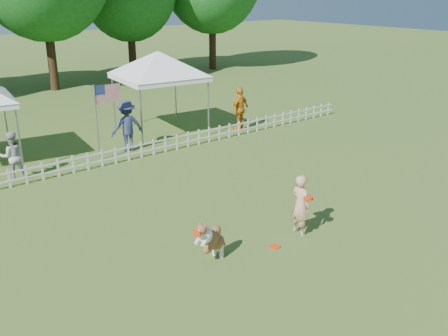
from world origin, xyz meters
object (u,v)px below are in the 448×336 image
object	(u,v)px
flag_pole	(97,123)
spectator_a	(13,156)
dog	(212,239)
spectator_c	(240,109)
frisbee_on_turf	(275,247)
spectator_b	(127,126)
canopy_tent_right	(160,94)
handler	(300,205)

from	to	relation	value
flag_pole	spectator_a	xyz separation A→B (m)	(-2.88, -0.03, -0.56)
flag_pole	spectator_a	size ratio (longest dim) A/B	1.73
dog	flag_pole	distance (m)	7.93
spectator_c	dog	bearing A→B (deg)	32.21
frisbee_on_turf	spectator_b	xyz separation A→B (m)	(0.86, 8.62, 0.92)
spectator_a	spectator_c	size ratio (longest dim) A/B	0.85
canopy_tent_right	spectator_b	world-z (taller)	canopy_tent_right
spectator_a	spectator_c	bearing A→B (deg)	-168.54
dog	canopy_tent_right	size ratio (longest dim) A/B	0.33
dog	spectator_a	xyz separation A→B (m)	(-1.83, 7.80, 0.24)
spectator_b	dog	bearing A→B (deg)	81.05
canopy_tent_right	spectator_a	bearing A→B (deg)	-158.33
frisbee_on_turf	spectator_c	xyz separation A→B (m)	(5.90, 8.21, 0.89)
flag_pole	spectator_b	distance (m)	1.41
frisbee_on_turf	spectator_c	distance (m)	10.15
handler	dog	xyz separation A→B (m)	(-2.42, 0.32, -0.24)
flag_pole	spectator_b	size ratio (longest dim) A/B	1.42
flag_pole	spectator_b	world-z (taller)	flag_pole
canopy_tent_right	spectator_a	world-z (taller)	canopy_tent_right
handler	frisbee_on_turf	distance (m)	1.20
dog	canopy_tent_right	bearing A→B (deg)	45.42
canopy_tent_right	dog	bearing A→B (deg)	-109.32
frisbee_on_turf	spectator_a	world-z (taller)	spectator_a
spectator_c	frisbee_on_turf	bearing A→B (deg)	40.06
canopy_tent_right	flag_pole	xyz separation A→B (m)	(-3.56, -1.72, -0.30)
handler	spectator_b	xyz separation A→B (m)	(-0.07, 8.51, 0.17)
flag_pole	spectator_b	bearing A→B (deg)	14.57
dog	frisbee_on_turf	bearing A→B (deg)	-34.79
frisbee_on_turf	spectator_a	bearing A→B (deg)	112.00
spectator_a	spectator_c	world-z (taller)	spectator_c
handler	canopy_tent_right	world-z (taller)	canopy_tent_right
canopy_tent_right	spectator_b	xyz separation A→B (m)	(-2.26, -1.36, -0.69)
handler	canopy_tent_right	xyz separation A→B (m)	(2.19, 9.86, 0.85)
spectator_a	flag_pole	bearing A→B (deg)	-167.94
spectator_c	spectator_a	bearing A→B (deg)	-14.35
spectator_a	spectator_b	world-z (taller)	spectator_b
canopy_tent_right	spectator_b	size ratio (longest dim) A/B	1.74
spectator_c	flag_pole	bearing A→B (deg)	-14.62
dog	spectator_b	size ratio (longest dim) A/B	0.57
handler	spectator_b	bearing A→B (deg)	3.55
handler	flag_pole	size ratio (longest dim) A/B	0.58
spectator_b	handler	bearing A→B (deg)	97.56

